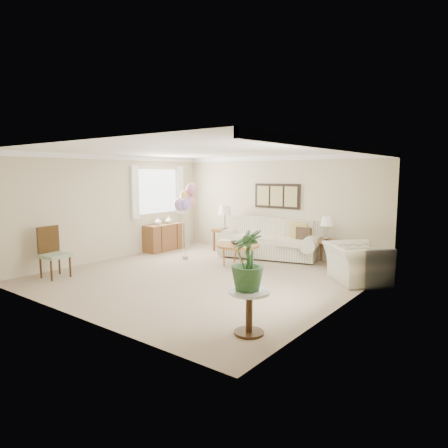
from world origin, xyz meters
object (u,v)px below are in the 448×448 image
at_px(sofa, 270,242).
at_px(accent_chair, 53,251).
at_px(balloon_cluster, 186,200).
at_px(coffee_table, 238,246).
at_px(armchair, 356,263).

xyz_separation_m(sofa, accent_chair, (-2.55, -4.46, 0.16)).
bearing_deg(balloon_cluster, accent_chair, -108.85).
height_order(coffee_table, accent_chair, accent_chair).
height_order(accent_chair, balloon_cluster, balloon_cluster).
height_order(coffee_table, balloon_cluster, balloon_cluster).
distance_m(armchair, accent_chair, 6.18).
bearing_deg(accent_chair, sofa, 60.24).
xyz_separation_m(sofa, coffee_table, (-0.13, -1.26, 0.07)).
relative_size(sofa, accent_chair, 2.76).
bearing_deg(coffee_table, balloon_cluster, -169.95).
xyz_separation_m(accent_chair, balloon_cluster, (1.01, 2.95, 0.94)).
distance_m(armchair, balloon_cluster, 4.29).
xyz_separation_m(armchair, balloon_cluster, (-4.12, -0.49, 1.11)).
height_order(sofa, armchair, sofa).
height_order(sofa, balloon_cluster, balloon_cluster).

